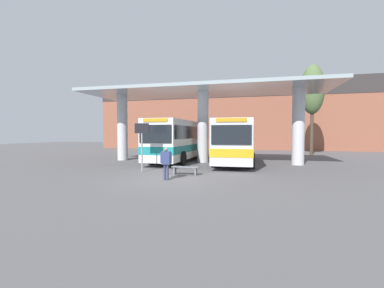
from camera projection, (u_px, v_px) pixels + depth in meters
name	position (u px, v px, depth m)	size (l,w,h in m)	color
ground_plane	(171.00, 179.00, 12.80)	(100.00, 100.00, 0.00)	#565456
townhouse_backdrop	(227.00, 110.00, 36.85)	(40.00, 0.58, 9.81)	brown
station_canopy	(203.00, 102.00, 20.34)	(19.21, 6.22, 5.82)	silver
transit_bus_left_bay	(181.00, 139.00, 21.73)	(2.90, 10.69, 3.31)	white
transit_bus_center_bay	(235.00, 140.00, 20.47)	(3.13, 11.28, 3.23)	silver
waiting_bench_near_pillar	(185.00, 169.00, 14.22)	(1.51, 0.44, 0.46)	slate
info_sign_platform	(142.00, 137.00, 15.29)	(0.90, 0.09, 2.91)	gray
pedestrian_waiting	(166.00, 160.00, 12.58)	(0.59, 0.25, 1.60)	#333856
poplar_tree_behind_left	(313.00, 90.00, 27.43)	(2.42, 2.42, 9.68)	#473A2B
parked_car_street	(166.00, 142.00, 34.56)	(4.22, 2.13, 2.33)	black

